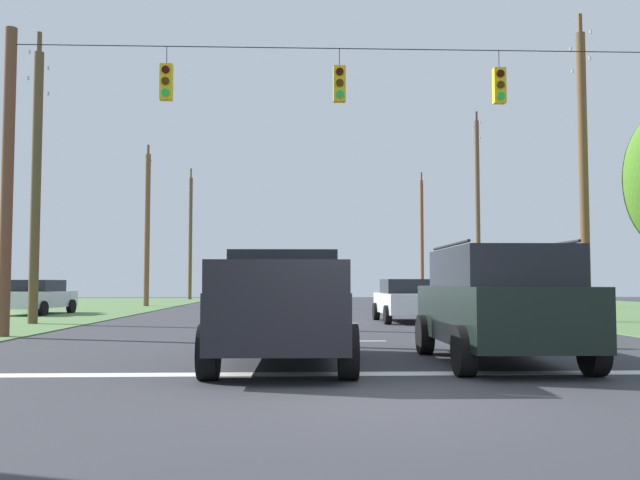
{
  "coord_description": "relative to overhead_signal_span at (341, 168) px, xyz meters",
  "views": [
    {
      "loc": [
        -0.96,
        -8.46,
        1.39
      ],
      "look_at": [
        -0.22,
        11.06,
        2.59
      ],
      "focal_mm": 39.16,
      "sensor_mm": 36.0,
      "label": 1
    }
  ],
  "objects": [
    {
      "name": "suv_black",
      "position": [
        2.29,
        -6.17,
        -3.34
      ],
      "size": [
        2.24,
        4.82,
        2.05
      ],
      "color": "black",
      "rests_on": "ground"
    },
    {
      "name": "ground_plane",
      "position": [
        -0.27,
        -9.63,
        -4.4
      ],
      "size": [
        120.0,
        120.0,
        0.0
      ],
      "primitive_type": "plane",
      "color": "#333338"
    },
    {
      "name": "overhead_signal_span",
      "position": [
        0.0,
        0.0,
        0.0
      ],
      "size": [
        17.55,
        0.31,
        8.03
      ],
      "color": "brown",
      "rests_on": "ground"
    },
    {
      "name": "utility_pole_distant_left",
      "position": [
        -9.88,
        40.46,
        1.0
      ],
      "size": [
        0.31,
        1.97,
        11.02
      ],
      "color": "brown",
      "rests_on": "ground"
    },
    {
      "name": "utility_pole_distant_right",
      "position": [
        -9.93,
        23.49,
        0.26
      ],
      "size": [
        0.32,
        1.61,
        9.63
      ],
      "color": "brown",
      "rests_on": "ground"
    },
    {
      "name": "utility_pole_mid_right",
      "position": [
        9.15,
        6.31,
        1.05
      ],
      "size": [
        0.33,
        1.85,
        11.15
      ],
      "color": "brown",
      "rests_on": "ground"
    },
    {
      "name": "lane_dash_3",
      "position": [
        -0.27,
        20.14,
        -4.4
      ],
      "size": [
        2.5,
        0.15,
        0.01
      ],
      "primitive_type": "cube",
      "rotation": [
        0.0,
        0.0,
        1.57
      ],
      "color": "white",
      "rests_on": "ground"
    },
    {
      "name": "lane_dash_0",
      "position": [
        -0.27,
        -1.38,
        -4.4
      ],
      "size": [
        2.5,
        0.15,
        0.01
      ],
      "primitive_type": "cube",
      "rotation": [
        0.0,
        0.0,
        1.57
      ],
      "color": "white",
      "rests_on": "ground"
    },
    {
      "name": "distant_car_crossing_white",
      "position": [
        2.8,
        6.75,
        -3.61
      ],
      "size": [
        2.08,
        4.33,
        1.52
      ],
      "color": "silver",
      "rests_on": "ground"
    },
    {
      "name": "utility_pole_far_left",
      "position": [
        -9.96,
        5.69,
        0.5
      ],
      "size": [
        0.32,
        1.96,
        9.99
      ],
      "color": "brown",
      "rests_on": "ground"
    },
    {
      "name": "lane_dash_4",
      "position": [
        -0.27,
        25.73,
        -4.4
      ],
      "size": [
        2.5,
        0.15,
        0.01
      ],
      "primitive_type": "cube",
      "rotation": [
        0.0,
        0.0,
        1.57
      ],
      "color": "white",
      "rests_on": "ground"
    },
    {
      "name": "utility_pole_near_left",
      "position": [
        9.66,
        40.55,
        0.97
      ],
      "size": [
        0.29,
        1.98,
        10.82
      ],
      "color": "brown",
      "rests_on": "ground"
    },
    {
      "name": "pickup_truck",
      "position": [
        -1.42,
        -6.08,
        -3.43
      ],
      "size": [
        2.35,
        5.43,
        1.95
      ],
      "color": "black",
      "rests_on": "ground"
    },
    {
      "name": "lane_dash_1",
      "position": [
        -0.27,
        5.92,
        -4.4
      ],
      "size": [
        2.5,
        0.15,
        0.01
      ],
      "primitive_type": "cube",
      "rotation": [
        0.0,
        0.0,
        1.57
      ],
      "color": "white",
      "rests_on": "ground"
    },
    {
      "name": "distant_car_oncoming",
      "position": [
        -12.39,
        12.86,
        -3.61
      ],
      "size": [
        2.35,
        4.46,
        1.52
      ],
      "color": "silver",
      "rests_on": "ground"
    },
    {
      "name": "utility_pole_far_right",
      "position": [
        9.59,
        22.35,
        1.4
      ],
      "size": [
        0.28,
        1.61,
        11.55
      ],
      "color": "brown",
      "rests_on": "ground"
    },
    {
      "name": "stop_bar_stripe",
      "position": [
        -0.27,
        -7.38,
        -4.4
      ],
      "size": [
        14.84,
        0.45,
        0.01
      ],
      "primitive_type": "cube",
      "color": "white",
      "rests_on": "ground"
    },
    {
      "name": "lane_dash_2",
      "position": [
        -0.27,
        11.23,
        -4.4
      ],
      "size": [
        2.5,
        0.15,
        0.01
      ],
      "primitive_type": "cube",
      "rotation": [
        0.0,
        0.0,
        1.57
      ],
      "color": "white",
      "rests_on": "ground"
    }
  ]
}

